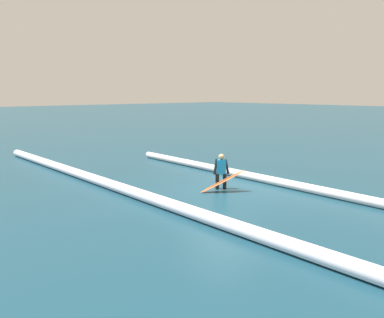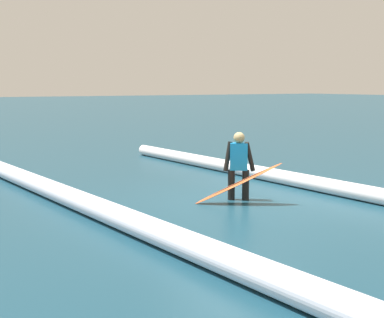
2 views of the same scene
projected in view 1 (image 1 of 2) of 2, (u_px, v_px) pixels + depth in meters
name	position (u px, v px, depth m)	size (l,w,h in m)	color
ground_plane	(222.00, 190.00, 12.49)	(195.44, 195.44, 0.00)	#173E4F
surfer	(221.00, 170.00, 12.53)	(0.37, 0.57, 1.35)	black
surfboard	(223.00, 181.00, 12.21)	(1.15, 1.53, 0.84)	#E55926
wave_crest_foreground	(292.00, 185.00, 12.64)	(0.32, 0.32, 17.95)	white
wave_crest_midground	(152.00, 199.00, 10.88)	(0.37, 0.37, 24.77)	white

